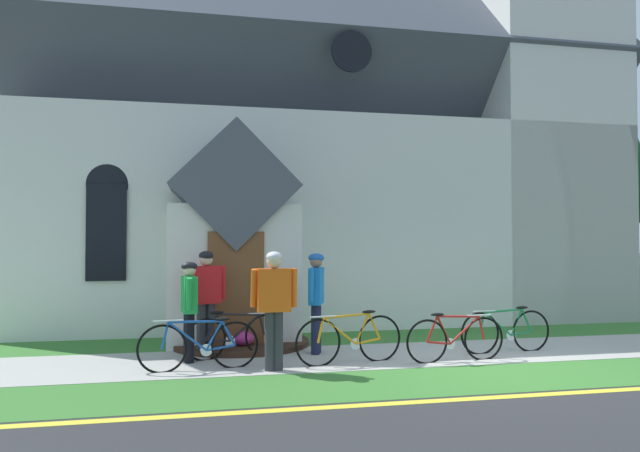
{
  "coord_description": "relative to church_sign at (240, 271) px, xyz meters",
  "views": [
    {
      "loc": [
        -4.42,
        -8.16,
        1.92
      ],
      "look_at": [
        -2.03,
        3.14,
        2.23
      ],
      "focal_mm": 33.11,
      "sensor_mm": 36.0,
      "label": 1
    }
  ],
  "objects": [
    {
      "name": "sidewalk_slab",
      "position": [
        2.45,
        -1.7,
        -1.36
      ],
      "size": [
        32.0,
        2.14,
        0.01
      ],
      "primitive_type": "cube",
      "color": "#A8A59E",
      "rests_on": "ground"
    },
    {
      "name": "bicycle_blue",
      "position": [
        1.56,
        -2.23,
        -0.97
      ],
      "size": [
        1.8,
        0.36,
        0.84
      ],
      "color": "black",
      "rests_on": "ground"
    },
    {
      "name": "flower_bed",
      "position": [
        -0.02,
        -0.24,
        -1.28
      ],
      "size": [
        2.53,
        2.53,
        0.34
      ],
      "color": "#382319",
      "rests_on": "ground"
    },
    {
      "name": "ground",
      "position": [
        3.59,
        0.92,
        -1.36
      ],
      "size": [
        140.0,
        140.0,
        0.0
      ],
      "primitive_type": "plane",
      "color": "#2B2B2D"
    },
    {
      "name": "cyclist_in_yellow_jersey",
      "position": [
        1.2,
        -1.34,
        -0.35
      ],
      "size": [
        0.37,
        0.69,
        1.72
      ],
      "color": "#191E38",
      "rests_on": "ground"
    },
    {
      "name": "church_lawn",
      "position": [
        2.45,
        0.16,
        -1.36
      ],
      "size": [
        24.0,
        1.59,
        0.01
      ],
      "primitive_type": "cube",
      "color": "#38722D",
      "rests_on": "ground"
    },
    {
      "name": "church_sign",
      "position": [
        0.0,
        0.0,
        0.0
      ],
      "size": [
        1.73,
        0.15,
        2.1
      ],
      "color": "#474C56",
      "rests_on": "ground"
    },
    {
      "name": "cyclist_in_red_jersey",
      "position": [
        -0.92,
        -1.62,
        -0.44
      ],
      "size": [
        0.29,
        0.75,
        1.6
      ],
      "color": "black",
      "rests_on": "ground"
    },
    {
      "name": "cyclist_in_orange_jersey",
      "position": [
        -0.65,
        -1.06,
        -0.32
      ],
      "size": [
        0.67,
        0.37,
        1.76
      ],
      "color": "#2D2D33",
      "rests_on": "ground"
    },
    {
      "name": "bicycle_white",
      "position": [
        -0.17,
        -1.35,
        -1.0
      ],
      "size": [
        1.66,
        0.58,
        0.8
      ],
      "color": "black",
      "rests_on": "ground"
    },
    {
      "name": "bicycle_red",
      "position": [
        4.44,
        -1.9,
        -0.98
      ],
      "size": [
        1.74,
        0.15,
        0.81
      ],
      "color": "black",
      "rests_on": "ground"
    },
    {
      "name": "grass_verge",
      "position": [
        2.45,
        -3.58,
        -1.36
      ],
      "size": [
        32.0,
        1.62,
        0.01
      ],
      "primitive_type": "cube",
      "color": "#38722D",
      "rests_on": "ground"
    },
    {
      "name": "distant_hill",
      "position": [
        13.29,
        76.87,
        -1.36
      ],
      "size": [
        101.47,
        55.59,
        16.53
      ],
      "primitive_type": "ellipsoid",
      "color": "#847A5B",
      "rests_on": "ground"
    },
    {
      "name": "bicycle_green",
      "position": [
        -0.76,
        -2.23,
        -0.99
      ],
      "size": [
        1.79,
        0.23,
        0.79
      ],
      "color": "black",
      "rests_on": "ground"
    },
    {
      "name": "curb_paint_stripe",
      "position": [
        2.45,
        -4.54,
        -1.36
      ],
      "size": [
        28.0,
        0.16,
        0.01
      ],
      "primitive_type": "cube",
      "color": "yellow",
      "rests_on": "ground"
    },
    {
      "name": "cyclist_in_blue_jersey",
      "position": [
        0.32,
        -2.5,
        -0.31
      ],
      "size": [
        0.68,
        0.29,
        1.77
      ],
      "color": "#2D2D33",
      "rests_on": "ground"
    },
    {
      "name": "roadside_conifer",
      "position": [
        10.41,
        3.58,
        3.71
      ],
      "size": [
        3.8,
        3.8,
        7.69
      ],
      "color": "#3D2D1E",
      "rests_on": "ground"
    },
    {
      "name": "bicycle_orange",
      "position": [
        3.25,
        -2.43,
        -0.99
      ],
      "size": [
        1.72,
        0.17,
        0.81
      ],
      "color": "black",
      "rests_on": "ground"
    },
    {
      "name": "church_building",
      "position": [
        3.02,
        5.0,
        3.32
      ],
      "size": [
        14.74,
        10.59,
        13.02
      ],
      "color": "silver",
      "rests_on": "ground"
    }
  ]
}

